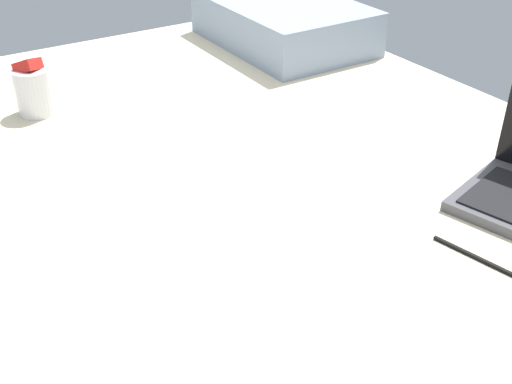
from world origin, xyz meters
The scene contains 4 objects.
bed_mattress centered at (0.00, 0.00, 9.00)cm, with size 180.00×140.00×18.00cm, color beige.
snack_cup centered at (-45.07, -30.19, 23.98)cm, with size 9.17×9.00×14.25cm.
pillow centered at (-55.03, 48.00, 24.50)cm, with size 52.00×36.00×13.00cm, color #8C9EB7.
charger_cable centered at (50.81, 14.24, 18.30)cm, with size 17.00×0.60×0.60cm, color black.
Camera 1 is at (99.66, -60.05, 82.04)cm, focal length 44.12 mm.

